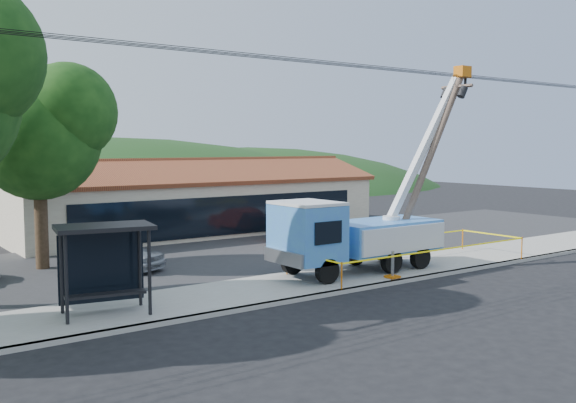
% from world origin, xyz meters
% --- Properties ---
extents(ground, '(120.00, 120.00, 0.00)m').
position_xyz_m(ground, '(0.00, 0.00, 0.00)').
color(ground, black).
rests_on(ground, ground).
extents(curb, '(60.00, 0.25, 0.15)m').
position_xyz_m(curb, '(0.00, 2.10, 0.07)').
color(curb, gray).
rests_on(curb, ground).
extents(sidewalk, '(60.00, 4.00, 0.15)m').
position_xyz_m(sidewalk, '(0.00, 4.00, 0.07)').
color(sidewalk, gray).
rests_on(sidewalk, ground).
extents(parking_lot, '(60.00, 12.00, 0.10)m').
position_xyz_m(parking_lot, '(0.00, 12.00, 0.05)').
color(parking_lot, '#28282B').
rests_on(parking_lot, ground).
extents(strip_mall, '(22.50, 8.53, 4.67)m').
position_xyz_m(strip_mall, '(4.00, 19.98, 1.88)').
color(strip_mall, '#B9A992').
rests_on(strip_mall, ground).
extents(tree_lot, '(6.30, 5.60, 8.94)m').
position_xyz_m(tree_lot, '(-7.00, 13.00, 6.21)').
color(tree_lot, '#332316').
rests_on(tree_lot, ground).
extents(hill_center, '(89.60, 64.00, 32.00)m').
position_xyz_m(hill_center, '(10.00, 55.00, 0.00)').
color(hill_center, '#1A3A15').
rests_on(hill_center, ground).
extents(hill_east, '(72.80, 52.00, 26.00)m').
position_xyz_m(hill_east, '(30.00, 55.00, 0.00)').
color(hill_east, '#1A3A15').
rests_on(hill_east, ground).
extents(utility_truck, '(10.39, 4.13, 8.90)m').
position_xyz_m(utility_truck, '(3.26, 4.31, 1.80)').
color(utility_truck, black).
rests_on(utility_truck, ground).
extents(leaning_pole, '(4.95, 1.74, 8.79)m').
position_xyz_m(leaning_pole, '(7.54, 4.10, 4.91)').
color(leaning_pole, brown).
rests_on(leaning_pole, ground).
extents(bus_shelter, '(3.18, 2.28, 2.80)m').
position_xyz_m(bus_shelter, '(-7.50, 3.97, 2.22)').
color(bus_shelter, black).
rests_on(bus_shelter, ground).
extents(caution_tape, '(11.10, 3.49, 1.01)m').
position_xyz_m(caution_tape, '(6.22, 3.83, 0.90)').
color(caution_tape, '#D3660B').
rests_on(caution_tape, ground).
extents(car_silver, '(3.66, 4.68, 1.49)m').
position_xyz_m(car_silver, '(-4.49, 10.86, 0.00)').
color(car_silver, '#A4A6AB').
rests_on(car_silver, ground).
extents(car_red, '(2.24, 4.43, 1.39)m').
position_xyz_m(car_red, '(6.63, 12.79, 0.00)').
color(car_red, '#9F210F').
rests_on(car_red, ground).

